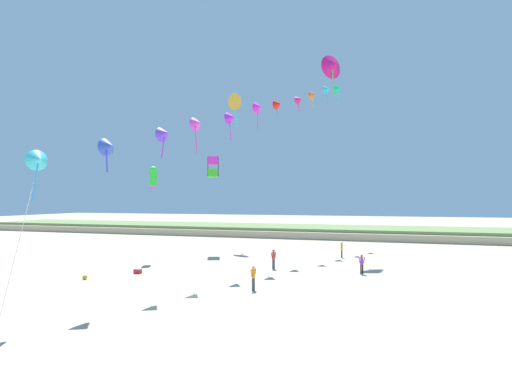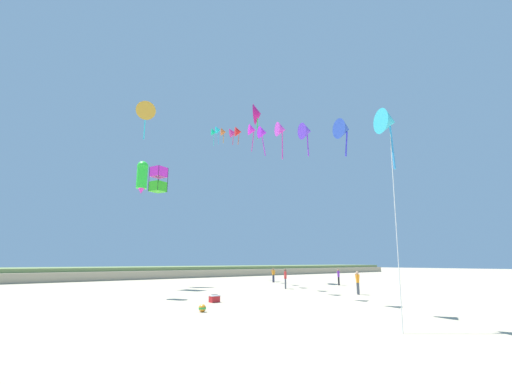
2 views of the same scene
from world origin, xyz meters
name	(u,v)px [view 2 (image 2 of 2)]	position (x,y,z in m)	size (l,w,h in m)	color
ground_plane	(343,302)	(0.00, 0.00, 0.00)	(240.00, 240.00, 0.00)	tan
dune_ridge	(121,273)	(0.00, 39.84, 0.80)	(120.00, 13.84, 1.60)	tan
person_near_left	(339,276)	(11.87, 9.23, 0.95)	(0.58, 0.23, 1.65)	black
person_near_right	(273,274)	(10.07, 17.22, 0.96)	(0.24, 0.58, 1.66)	#282D4C
person_mid_center	(358,281)	(4.58, 2.00, 0.97)	(0.32, 0.56, 1.67)	#474C56
person_far_left	(285,277)	(4.35, 9.39, 1.01)	(0.45, 0.53, 1.75)	#474C56
kite_banner_string	(251,131)	(2.32, 11.87, 15.19)	(16.32, 37.88, 22.97)	#37C6DF
large_kite_low_lead	(158,179)	(-4.75, 17.28, 10.12)	(1.61, 1.61, 2.40)	green
large_kite_mid_trail	(146,111)	(-4.04, 23.68, 19.66)	(2.46, 1.74, 4.57)	gold
large_kite_high_solo	(257,114)	(9.23, 19.12, 21.54)	(2.76, 2.67, 4.83)	#D8167A
large_kite_outer_drift	(142,176)	(-8.78, 10.84, 8.57)	(0.96, 0.96, 2.45)	#2EE537
beach_cooler	(214,299)	(-6.26, 4.62, 0.21)	(0.58, 0.41, 0.46)	red
beach_ball	(202,308)	(-8.89, 1.61, 0.18)	(0.36, 0.36, 0.36)	orange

